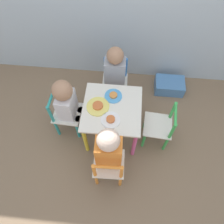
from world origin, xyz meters
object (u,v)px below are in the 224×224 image
at_px(kids_table, 112,113).
at_px(plate_back, 113,96).
at_px(chair_green, 160,127).
at_px(plate_front, 111,120).
at_px(child_left, 68,104).
at_px(chair_teal, 65,114).
at_px(storage_bin, 169,86).
at_px(child_back, 115,74).
at_px(plate_left, 98,106).
at_px(child_front, 109,150).
at_px(chair_blue, 115,82).
at_px(chair_orange, 109,166).

distance_m(kids_table, plate_back, 0.15).
height_order(chair_green, plate_front, chair_green).
relative_size(kids_table, child_left, 0.71).
relative_size(kids_table, chair_teal, 0.99).
bearing_deg(chair_teal, storage_bin, -58.12).
relative_size(child_left, child_back, 0.96).
distance_m(kids_table, chair_teal, 0.47).
height_order(chair_teal, chair_green, same).
xyz_separation_m(kids_table, plate_left, (-0.12, 0.00, 0.09)).
bearing_deg(child_front, child_back, -90.26).
height_order(kids_table, child_back, child_back).
xyz_separation_m(chair_blue, plate_left, (-0.11, -0.46, 0.22)).
height_order(plate_left, plate_back, same).
relative_size(chair_blue, child_back, 0.69).
bearing_deg(kids_table, chair_blue, 91.48).
height_order(kids_table, storage_bin, kids_table).
height_order(chair_orange, plate_left, chair_orange).
height_order(chair_orange, plate_back, chair_orange).
distance_m(chair_blue, plate_front, 0.62).
xyz_separation_m(chair_blue, child_front, (0.03, -0.86, 0.22)).
xyz_separation_m(chair_green, child_front, (-0.44, -0.36, 0.22)).
bearing_deg(child_left, child_back, -42.87).
bearing_deg(plate_front, chair_blue, 91.16).
bearing_deg(kids_table, chair_green, -4.18).
bearing_deg(child_front, chair_teal, -43.76).
height_order(chair_teal, plate_front, chair_teal).
relative_size(child_left, plate_left, 3.63).
height_order(chair_orange, storage_bin, chair_orange).
xyz_separation_m(chair_blue, child_left, (-0.38, -0.44, 0.19)).
height_order(kids_table, chair_orange, chair_orange).
xyz_separation_m(chair_teal, chair_green, (0.91, -0.06, 0.00)).
bearing_deg(chair_orange, plate_left, -74.97).
bearing_deg(child_left, chair_teal, 90.00).
bearing_deg(chair_green, chair_blue, -132.17).
relative_size(chair_green, plate_back, 3.31).
xyz_separation_m(kids_table, child_left, (-0.40, 0.02, 0.06)).
height_order(chair_green, child_front, child_front).
xyz_separation_m(plate_back, storage_bin, (0.61, 0.49, -0.40)).
bearing_deg(chair_orange, plate_front, -89.26).
bearing_deg(chair_blue, kids_table, -90.00).
bearing_deg(plate_left, plate_front, -45.00).
xyz_separation_m(plate_front, plate_left, (-0.12, 0.12, 0.00)).
height_order(chair_blue, storage_bin, chair_blue).
xyz_separation_m(kids_table, child_back, (-0.01, 0.40, 0.07)).
relative_size(chair_orange, chair_green, 1.00).
bearing_deg(child_left, storage_bin, -56.56).
height_order(chair_teal, plate_left, chair_teal).
bearing_deg(kids_table, plate_left, 180.00).
distance_m(chair_green, plate_back, 0.53).
relative_size(chair_blue, chair_green, 1.00).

